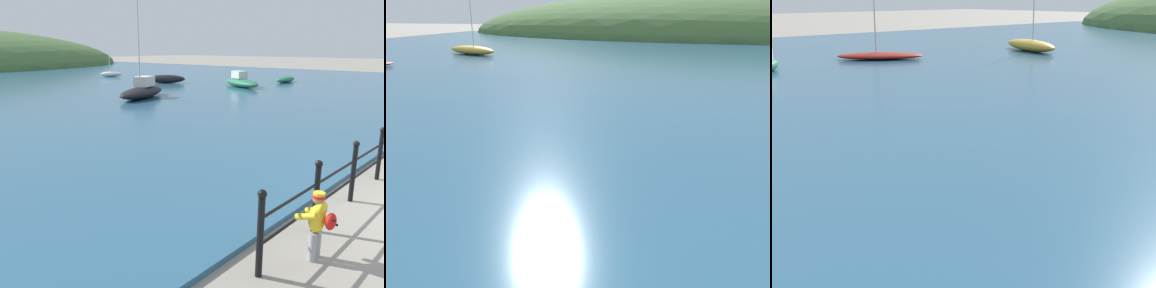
{
  "view_description": "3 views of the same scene",
  "coord_description": "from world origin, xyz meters",
  "views": [
    {
      "loc": [
        -7.27,
        -0.73,
        2.9
      ],
      "look_at": [
        -1.9,
        4.09,
        1.03
      ],
      "focal_mm": 35.0,
      "sensor_mm": 36.0,
      "label": 1
    },
    {
      "loc": [
        -1.6,
        -0.5,
        3.4
      ],
      "look_at": [
        -3.27,
        5.23,
        1.28
      ],
      "focal_mm": 35.0,
      "sensor_mm": 36.0,
      "label": 2
    },
    {
      "loc": [
        2.66,
        1.46,
        3.38
      ],
      "look_at": [
        -2.85,
        6.66,
        1.28
      ],
      "focal_mm": 50.0,
      "sensor_mm": 36.0,
      "label": 3
    }
  ],
  "objects": [
    {
      "name": "far_hillside",
      "position": [
        0.0,
        65.39,
        0.0
      ],
      "size": [
        77.4,
        42.57,
        12.48
      ],
      "color": "#476B38",
      "rests_on": "ground"
    },
    {
      "name": "water",
      "position": [
        0.0,
        32.0,
        0.05
      ],
      "size": [
        80.0,
        60.0,
        0.1
      ],
      "primitive_type": "cube",
      "color": "#2D5B7A",
      "rests_on": "ground"
    },
    {
      "name": "boat_green_fishing",
      "position": [
        -18.67,
        27.19,
        0.46
      ],
      "size": [
        5.2,
        2.99,
        6.19
      ],
      "color": "gold",
      "rests_on": "water"
    }
  ]
}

